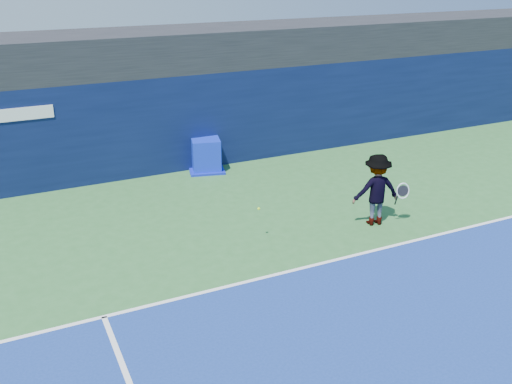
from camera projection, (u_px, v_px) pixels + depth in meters
ground at (420, 336)px, 10.17m from camera, size 80.00×80.00×0.00m
baseline at (331, 261)px, 12.68m from camera, size 24.00×0.10×0.01m
stadium_band at (195, 47)px, 18.44m from camera, size 36.00×3.00×1.20m
back_wall_assembly at (208, 118)px, 18.39m from camera, size 36.00×1.03×3.00m
equipment_cart at (206, 156)px, 18.00m from camera, size 1.31×1.31×1.04m
tennis_player at (376, 190)px, 14.18m from camera, size 1.41×0.91×1.84m
tennis_ball at (259, 209)px, 13.35m from camera, size 0.06×0.06×0.06m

